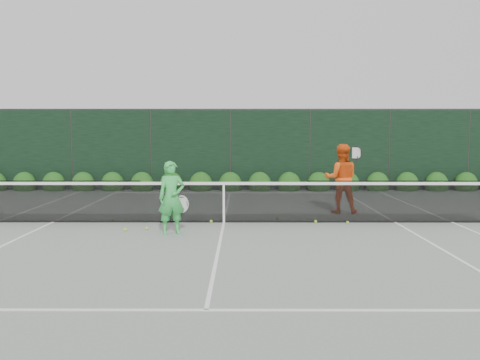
{
  "coord_description": "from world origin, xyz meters",
  "views": [
    {
      "loc": [
        0.43,
        -12.69,
        2.14
      ],
      "look_at": [
        0.39,
        0.3,
        1.0
      ],
      "focal_mm": 40.0,
      "sensor_mm": 36.0,
      "label": 1
    }
  ],
  "objects": [
    {
      "name": "hedge_row",
      "position": [
        -0.0,
        7.15,
        0.23
      ],
      "size": [
        31.66,
        0.65,
        0.94
      ],
      "color": "#16380F",
      "rests_on": "ground"
    },
    {
      "name": "ground",
      "position": [
        0.0,
        0.0,
        0.0
      ],
      "size": [
        80.0,
        80.0,
        0.0
      ],
      "primitive_type": "plane",
      "color": "gray",
      "rests_on": "ground"
    },
    {
      "name": "player_woman",
      "position": [
        -1.06,
        -1.45,
        0.77
      ],
      "size": [
        0.68,
        0.54,
        1.55
      ],
      "rotation": [
        0.0,
        0.0,
        0.33
      ],
      "color": "green",
      "rests_on": "ground"
    },
    {
      "name": "court_lines",
      "position": [
        0.0,
        0.0,
        0.01
      ],
      "size": [
        11.03,
        23.83,
        0.01
      ],
      "color": "white",
      "rests_on": "ground"
    },
    {
      "name": "windscreen_fence",
      "position": [
        0.0,
        -2.71,
        1.51
      ],
      "size": [
        32.0,
        21.07,
        3.06
      ],
      "color": "black",
      "rests_on": "ground"
    },
    {
      "name": "player_man",
      "position": [
        3.1,
        1.58,
        0.93
      ],
      "size": [
        0.99,
        0.8,
        1.85
      ],
      "rotation": [
        0.0,
        0.0,
        3.03
      ],
      "color": "#F15514",
      "rests_on": "ground"
    },
    {
      "name": "tennis_net",
      "position": [
        -0.02,
        0.0,
        0.53
      ],
      "size": [
        12.9,
        0.1,
        1.07
      ],
      "color": "black",
      "rests_on": "ground"
    },
    {
      "name": "tennis_balls",
      "position": [
        -0.05,
        -0.26,
        0.03
      ],
      "size": [
        5.71,
        1.7,
        0.07
      ],
      "color": "#ADDA30",
      "rests_on": "ground"
    }
  ]
}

